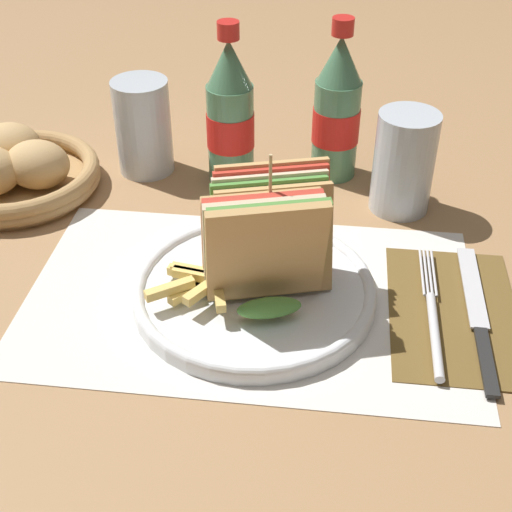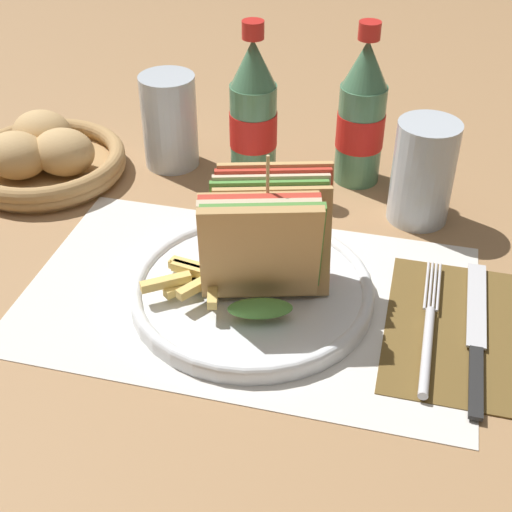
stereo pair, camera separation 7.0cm
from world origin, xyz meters
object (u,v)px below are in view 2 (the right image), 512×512
fork (428,336)px  bread_basket (44,158)px  coke_bottle_near (253,115)px  coke_bottle_far (361,116)px  glass_far (170,121)px  club_sandwich (265,240)px  plate_main (251,292)px  glass_near (423,172)px  knife (476,334)px

fork → bread_basket: bearing=158.2°
coke_bottle_near → coke_bottle_far: bearing=12.7°
fork → bread_basket: bread_basket is taller
glass_far → bread_basket: bearing=-155.1°
club_sandwich → coke_bottle_near: coke_bottle_near is taller
coke_bottle_far → plate_main: bearing=-104.7°
plate_main → fork: 0.17m
glass_near → glass_far: size_ratio=1.00×
plate_main → glass_far: glass_far is taller
plate_main → coke_bottle_far: (0.07, 0.26, 0.07)m
glass_near → bread_basket: bearing=-178.2°
plate_main → knife: size_ratio=1.13×
coke_bottle_near → plate_main: bearing=-76.3°
plate_main → bread_basket: bearing=150.5°
plate_main → coke_bottle_near: bearing=103.7°
coke_bottle_far → coke_bottle_near: bearing=-167.3°
knife → glass_near: (-0.07, 0.20, 0.05)m
plate_main → coke_bottle_near: (-0.06, 0.23, 0.07)m
club_sandwich → bread_basket: (-0.33, 0.17, -0.05)m
bread_basket → coke_bottle_near: bearing=12.5°
glass_near → glass_far: same height
club_sandwich → plate_main: bearing=-157.7°
club_sandwich → coke_bottle_near: size_ratio=0.74×
fork → glass_far: (-0.34, 0.26, 0.05)m
club_sandwich → bread_basket: club_sandwich is taller
plate_main → bread_basket: size_ratio=1.19×
glass_near → glass_far: bearing=170.5°
coke_bottle_near → knife: bearing=-41.1°
glass_near → coke_bottle_far: bearing=138.4°
coke_bottle_near → coke_bottle_far: size_ratio=1.00×
glass_far → bread_basket: size_ratio=0.59×
plate_main → coke_bottle_far: coke_bottle_far is taller
knife → glass_far: size_ratio=1.79×
fork → coke_bottle_far: bearing=110.5°
glass_far → bread_basket: (-0.15, -0.07, -0.04)m
plate_main → fork: (0.17, -0.02, -0.00)m
fork → knife: (0.04, 0.02, -0.00)m
coke_bottle_near → fork: bearing=-47.9°
fork → glass_near: size_ratio=1.59×
plate_main → fork: size_ratio=1.27×
plate_main → club_sandwich: bearing=22.3°
fork → coke_bottle_far: (-0.10, 0.28, 0.08)m
plate_main → coke_bottle_far: size_ratio=1.21×
club_sandwich → glass_far: (-0.18, 0.24, -0.01)m
knife → bread_basket: size_ratio=1.05×
club_sandwich → knife: 0.21m
fork → coke_bottle_near: (-0.23, 0.25, 0.08)m
glass_near → fork: bearing=-83.5°
knife → coke_bottle_far: 0.32m
knife → glass_near: 0.21m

